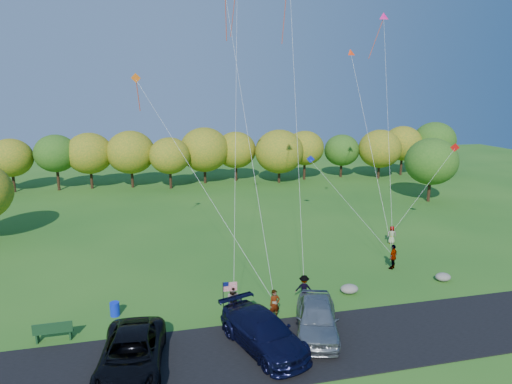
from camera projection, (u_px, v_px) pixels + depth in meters
ground at (290, 310)px, 27.31m from camera, size 140.00×140.00×0.00m
asphalt_lane at (314, 345)px, 23.51m from camera, size 44.00×6.00×0.06m
treeline at (209, 152)px, 60.93m from camera, size 74.47×27.82×8.36m
minivan_dark at (131, 354)px, 21.09m from camera, size 3.46×6.44×1.72m
minivan_navy at (263, 332)px, 23.01m from camera, size 4.20×6.45×1.74m
minivan_silver at (317, 318)px, 24.33m from camera, size 3.79×5.86×1.86m
flyer_a at (275, 304)px, 26.08m from camera, size 0.70×0.52×1.75m
flyer_b at (234, 301)px, 26.29m from camera, size 1.15×1.06×1.90m
flyer_c at (304, 288)px, 28.26m from camera, size 1.24×0.97×1.69m
flyer_d at (393, 257)px, 33.33m from camera, size 1.15×1.02×1.87m
flyer_e at (392, 235)px, 38.89m from camera, size 0.87×0.71×1.54m
park_bench at (53, 331)px, 23.77m from camera, size 1.96×0.49×1.08m
trash_barrel at (115, 309)px, 26.52m from camera, size 0.55×0.55×0.82m
flag_assembly at (227, 291)px, 25.94m from camera, size 0.84×0.54×2.25m
boulder_near at (349, 289)px, 29.46m from camera, size 1.18×0.92×0.59m
boulder_far at (443, 277)px, 31.37m from camera, size 1.07×0.89×0.56m
kites_aloft at (297, 11)px, 36.80m from camera, size 25.83×9.34×16.71m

